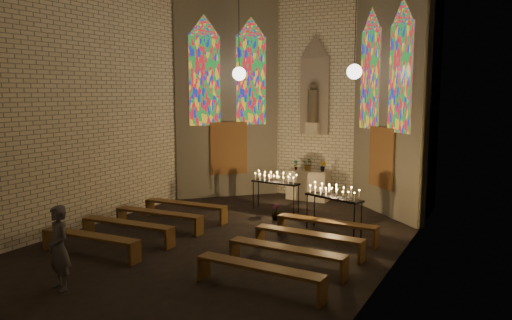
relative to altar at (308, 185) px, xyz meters
The scene contains 18 objects.
floor 5.47m from the altar, 90.00° to the right, with size 12.00×12.00×0.00m, color black.
room 3.83m from the altar, 90.00° to the right, with size 8.22×12.43×7.00m.
altar is the anchor object (origin of this frame).
flower_vase_left 0.80m from the altar, behind, with size 0.18×0.12×0.34m, color #4C723F.
flower_vase_center 0.72m from the altar, 70.74° to the right, with size 0.39×0.34×0.43m, color #4C723F.
flower_vase_right 0.85m from the altar, ahead, with size 0.20×0.16×0.36m, color #4C723F.
aisle_flower_pot 2.95m from the altar, 86.28° to the right, with size 0.25×0.25×0.45m, color #4C723F.
votive_stand_left 2.03m from the altar, 98.52° to the right, with size 1.57×0.52×1.13m.
votive_stand_right 4.05m from the altar, 58.93° to the right, with size 1.66×0.90×1.20m.
pew_left_0 4.62m from the altar, 117.37° to the right, with size 2.57×0.46×0.49m.
pew_right_0 4.62m from the altar, 62.63° to the right, with size 2.57×0.46×0.49m.
pew_left_1 5.71m from the altar, 111.83° to the right, with size 2.57×0.46×0.49m.
pew_right_1 5.71m from the altar, 68.17° to the right, with size 2.57×0.46×0.49m.
pew_left_2 6.84m from the altar, 108.08° to the right, with size 2.57×0.46×0.49m.
pew_right_2 6.84m from the altar, 71.92° to the right, with size 2.57×0.46×0.49m.
pew_left_3 7.99m from the altar, 105.41° to the right, with size 2.57×0.46×0.49m.
pew_right_3 7.99m from the altar, 74.59° to the right, with size 2.57×0.46×0.49m.
visitor 9.42m from the altar, 97.16° to the right, with size 0.58×0.38×1.58m, color #43444C.
Camera 1 is at (6.16, -10.03, 3.64)m, focal length 35.00 mm.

